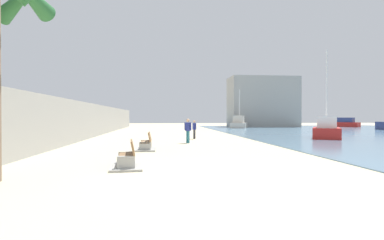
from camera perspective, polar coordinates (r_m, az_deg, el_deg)
name	(u,v)px	position (r m, az deg, el deg)	size (l,w,h in m)	color
ground_plane	(175,138)	(27.41, -3.16, -3.22)	(120.00, 120.00, 0.00)	#C6B793
seawall	(86,121)	(28.04, -18.66, -0.12)	(0.80, 64.00, 2.98)	#9E9E99
bench_near	(127,161)	(11.65, -11.73, -7.30)	(1.29, 2.19, 0.98)	#9E9E99
bench_far	(146,146)	(17.52, -8.35, -4.64)	(1.10, 2.10, 0.98)	#9E9E99
person_walking	(194,128)	(25.83, 0.43, -1.50)	(0.30, 0.49, 1.54)	#333338
person_standing	(188,129)	(21.67, -0.75, -1.63)	(0.46, 0.32, 1.69)	teal
boat_mid_bay	(239,123)	(51.09, 8.54, -0.60)	(4.08, 5.97, 6.25)	beige
boat_far_left	(340,123)	(61.63, 25.37, -0.55)	(5.03, 6.48, 1.63)	red
boat_nearest	(326,130)	(28.45, 23.26, -1.65)	(3.91, 4.87, 7.45)	red
harbor_building	(262,102)	(58.33, 12.70, 3.19)	(12.00, 6.00, 8.94)	#9E9E99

